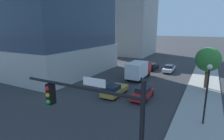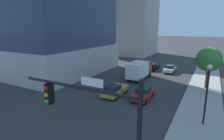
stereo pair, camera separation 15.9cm
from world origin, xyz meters
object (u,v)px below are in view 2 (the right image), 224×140
at_px(traffic_light_pole, 95,120).
at_px(car_black, 153,66).
at_px(car_gold, 114,90).
at_px(car_white, 170,69).
at_px(car_red, 143,93).
at_px(box_truck, 139,69).
at_px(construction_building, 129,12).
at_px(street_tree, 209,60).
at_px(street_lamp, 208,86).

bearing_deg(traffic_light_pole, car_black, 101.56).
bearing_deg(car_gold, car_white, 77.54).
bearing_deg(car_red, box_truck, 113.52).
relative_size(construction_building, car_white, 7.11).
bearing_deg(car_white, box_truck, -115.94).
xyz_separation_m(street_tree, car_red, (-6.63, -7.98, -3.49)).
distance_m(construction_building, box_truck, 33.22).
bearing_deg(street_tree, car_white, 130.17).
distance_m(traffic_light_pole, car_black, 31.68).
relative_size(car_gold, car_white, 1.05).
bearing_deg(traffic_light_pole, street_tree, 79.94).
bearing_deg(box_truck, car_gold, -90.00).
bearing_deg(street_tree, street_lamp, -88.94).
relative_size(traffic_light_pole, car_red, 1.56).
xyz_separation_m(street_tree, box_truck, (-10.27, 0.38, -2.57)).
relative_size(street_lamp, car_gold, 1.19).
bearing_deg(street_lamp, car_white, 109.55).
height_order(traffic_light_pole, street_tree, traffic_light_pole).
distance_m(street_tree, car_white, 10.86).
height_order(construction_building, street_tree, construction_building).
relative_size(construction_building, street_tree, 5.33).
height_order(car_gold, box_truck, box_truck).
xyz_separation_m(traffic_light_pole, street_lamp, (4.18, 10.96, -0.87)).
bearing_deg(car_white, street_tree, -49.83).
relative_size(car_gold, box_truck, 0.70).
relative_size(car_red, car_black, 0.96).
relative_size(construction_building, car_gold, 6.79).
xyz_separation_m(street_lamp, street_tree, (-0.21, 11.41, 0.49)).
relative_size(construction_building, box_truck, 4.75).
relative_size(traffic_light_pole, street_lamp, 1.21).
bearing_deg(car_red, construction_building, 116.33).
xyz_separation_m(street_tree, car_gold, (-10.27, -8.61, -3.50)).
xyz_separation_m(street_lamp, car_gold, (-10.48, 2.80, -3.01)).
bearing_deg(traffic_light_pole, car_white, 95.04).
xyz_separation_m(traffic_light_pole, box_truck, (-6.30, 22.75, -2.95)).
bearing_deg(car_white, car_red, -90.00).
distance_m(car_white, car_black, 3.68).
height_order(traffic_light_pole, box_truck, traffic_light_pole).
bearing_deg(car_red, street_lamp, -26.64).
bearing_deg(construction_building, box_truck, -62.84).
distance_m(car_red, box_truck, 9.16).
height_order(street_lamp, car_black, street_lamp).
bearing_deg(construction_building, car_red, -63.67).
relative_size(car_gold, car_red, 1.08).
relative_size(street_lamp, street_tree, 0.94).
bearing_deg(street_tree, box_truck, 177.88).
bearing_deg(car_gold, street_tree, 39.97).
height_order(street_lamp, car_gold, street_lamp).
xyz_separation_m(traffic_light_pole, car_gold, (-6.30, 13.76, -3.88)).
relative_size(car_red, box_truck, 0.65).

